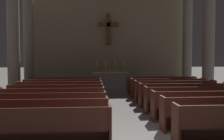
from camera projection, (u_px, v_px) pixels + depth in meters
The scene contains 24 objects.
pew_left_row_1 at pixel (28, 128), 5.58m from camera, with size 3.60×0.50×0.95m.
pew_left_row_2 at pixel (39, 116), 6.67m from camera, with size 3.60×0.50×0.95m.
pew_left_row_3 at pixel (46, 108), 7.76m from camera, with size 3.60×0.50×0.95m.
pew_left_row_4 at pixel (52, 101), 8.85m from camera, with size 3.60×0.50×0.95m.
pew_left_row_5 at pixel (56, 96), 9.94m from camera, with size 3.60×0.50×0.95m.
pew_left_row_6 at pixel (60, 92), 11.03m from camera, with size 3.60×0.50×0.95m.
pew_left_row_7 at pixel (63, 89), 12.12m from camera, with size 3.60×0.50×0.95m.
pew_left_row_8 at pixel (65, 86), 13.22m from camera, with size 3.60×0.50×0.95m.
pew_right_row_3 at pixel (208, 105), 8.15m from camera, with size 3.60×0.50×0.95m.
pew_right_row_4 at pixel (195, 99), 9.24m from camera, with size 3.60×0.50×0.95m.
pew_right_row_5 at pixel (184, 95), 10.33m from camera, with size 3.60×0.50×0.95m.
pew_right_row_6 at pixel (175, 91), 11.42m from camera, with size 3.60×0.50×0.95m.
pew_right_row_7 at pixel (168, 88), 12.51m from camera, with size 3.60×0.50×0.95m.
pew_right_row_8 at pixel (162, 85), 13.60m from camera, with size 3.60×0.50×0.95m.
column_left_third at pixel (13, 33), 13.08m from camera, with size 0.93×0.93×6.56m.
column_right_third at pixel (209, 34), 13.87m from camera, with size 0.93×0.93×6.56m.
column_left_fourth at pixel (28, 37), 16.21m from camera, with size 0.93×0.93×6.56m.
column_right_fourth at pixel (187, 38), 17.00m from camera, with size 0.93×0.93×6.56m.
altar at pixel (111, 80), 16.04m from camera, with size 2.20×0.90×1.01m.
candlestick_outer_left at pixel (97, 68), 15.93m from camera, with size 0.16×0.16×0.77m.
candlestick_inner_left at pixel (106, 68), 15.97m from camera, with size 0.16×0.16×0.77m.
candlestick_inner_right at pixel (115, 68), 16.02m from camera, with size 0.16×0.16×0.77m.
candlestick_outer_right at pixel (124, 68), 16.06m from camera, with size 0.16×0.16×0.77m.
apse_with_cross at pixel (108, 35), 18.15m from camera, with size 11.27×0.51×7.03m.
Camera 1 is at (-1.14, -5.66, 2.04)m, focal length 41.33 mm.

